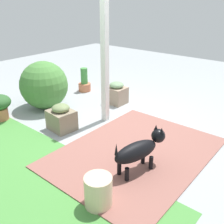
# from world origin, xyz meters

# --- Properties ---
(ground_plane) EXTENTS (12.00, 12.00, 0.00)m
(ground_plane) POSITION_xyz_m (0.00, 0.00, 0.00)
(ground_plane) COLOR #9AA0A2
(brick_path) EXTENTS (1.80, 2.40, 0.02)m
(brick_path) POSITION_xyz_m (-0.81, 0.49, 0.01)
(brick_path) COLOR #905A50
(brick_path) RESTS_ON ground
(porch_pillar) EXTENTS (0.10, 0.10, 2.59)m
(porch_pillar) POSITION_xyz_m (0.24, -0.06, 1.29)
(porch_pillar) COLOR white
(porch_pillar) RESTS_ON ground
(stone_planter_nearest) EXTENTS (0.38, 0.35, 0.46)m
(stone_planter_nearest) POSITION_xyz_m (0.59, -0.81, 0.21)
(stone_planter_nearest) COLOR #9F8670
(stone_planter_nearest) RESTS_ON ground
(stone_planter_far) EXTENTS (0.46, 0.41, 0.45)m
(stone_planter_far) POSITION_xyz_m (0.56, 0.67, 0.20)
(stone_planter_far) COLOR gray
(stone_planter_far) RESTS_ON ground
(round_shrub) EXTENTS (0.93, 0.93, 0.93)m
(round_shrub) POSITION_xyz_m (1.53, 0.26, 0.46)
(round_shrub) COLOR #48813B
(round_shrub) RESTS_ON ground
(terracotta_pot_tall) EXTENTS (0.28, 0.28, 0.54)m
(terracotta_pot_tall) POSITION_xyz_m (1.64, -0.93, 0.19)
(terracotta_pot_tall) COLOR #BF6C4C
(terracotta_pot_tall) RESTS_ON ground
(dog) EXTENTS (0.36, 0.79, 0.54)m
(dog) POSITION_xyz_m (-1.08, 0.81, 0.31)
(dog) COLOR black
(dog) RESTS_ON ground
(ceramic_urn) EXTENTS (0.30, 0.30, 0.35)m
(ceramic_urn) POSITION_xyz_m (-1.09, 1.58, 0.18)
(ceramic_urn) COLOR beige
(ceramic_urn) RESTS_ON ground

